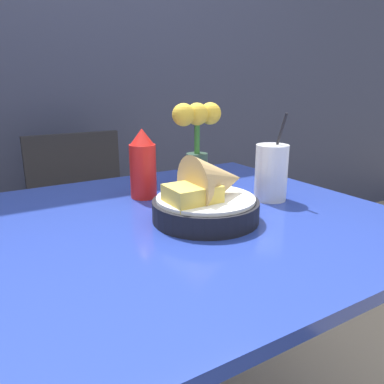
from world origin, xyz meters
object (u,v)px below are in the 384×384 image
at_px(ketchup_bottle, 143,165).
at_px(flower_vase, 197,136).
at_px(chair_far_window, 84,213).
at_px(food_basket, 209,197).
at_px(drink_cup, 271,174).

relative_size(ketchup_bottle, flower_vase, 0.75).
distance_m(chair_far_window, food_basket, 0.91).
distance_m(ketchup_bottle, flower_vase, 0.17).
height_order(chair_far_window, food_basket, food_basket).
distance_m(chair_far_window, flower_vase, 0.77).
height_order(ketchup_bottle, drink_cup, drink_cup).
bearing_deg(chair_far_window, flower_vase, -75.12).
bearing_deg(ketchup_bottle, chair_far_window, 90.88).
height_order(food_basket, ketchup_bottle, ketchup_bottle).
relative_size(drink_cup, flower_vase, 0.92).
xyz_separation_m(ketchup_bottle, drink_cup, (0.28, -0.19, -0.02)).
bearing_deg(drink_cup, flower_vase, 123.78).
height_order(food_basket, flower_vase, flower_vase).
relative_size(chair_far_window, ketchup_bottle, 4.46).
bearing_deg(ketchup_bottle, drink_cup, -34.73).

